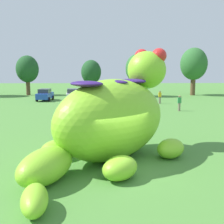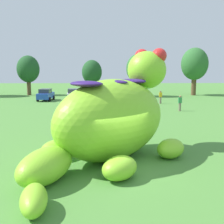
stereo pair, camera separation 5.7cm
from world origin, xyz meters
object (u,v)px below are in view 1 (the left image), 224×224
Objects in this scene: car_black at (121,95)px; spectator_far_side at (76,97)px; car_white at (73,95)px; spectator_mid_field at (179,103)px; spectator_near_inflatable at (160,97)px; car_blue at (45,95)px; spectator_by_cars at (64,124)px; giant_inflatable_creature at (113,118)px; car_yellow at (95,94)px; spectator_wandering at (129,97)px.

spectator_far_side is (-6.19, -3.37, -0.01)m from car_black.
car_white reaches higher than spectator_mid_field.
spectator_near_inflatable and spectator_mid_field have the same top height.
car_blue is 2.44× the size of spectator_by_cars.
spectator_near_inflatable is at bearing 73.37° from giant_inflatable_creature.
spectator_mid_field is at bearing 46.93° from spectator_by_cars.
spectator_far_side is (-1.04, 18.83, 0.00)m from spectator_by_cars.
giant_inflatable_creature is 6.20× the size of spectator_far_side.
spectator_mid_field is (7.76, 16.43, -1.25)m from giant_inflatable_creature.
car_yellow reaches higher than spectator_far_side.
car_white is 2.49× the size of spectator_wandering.
spectator_near_inflatable and spectator_by_cars have the same top height.
spectator_by_cars is at bearing -118.74° from spectator_near_inflatable.
spectator_mid_field is (12.85, -10.71, -0.01)m from car_white.
spectator_wandering is (11.96, -3.19, -0.01)m from car_blue.
car_white is 2.49× the size of spectator_by_cars.
spectator_wandering is at bearing -36.33° from car_yellow.
car_black is at bearing 76.96° from spectator_by_cars.
spectator_wandering is at bearing 2.79° from spectator_far_side.
spectator_near_inflatable is (16.00, -3.99, -0.01)m from car_blue.
car_white is at bearing 178.35° from car_black.
car_black reaches higher than spectator_near_inflatable.
car_blue is at bearing 104.85° from spectator_by_cars.
spectator_mid_field and spectator_by_cars have the same top height.
spectator_mid_field is at bearing -32.33° from car_blue.
car_blue is 0.98× the size of car_black.
car_blue is 23.13m from spectator_by_cars.
giant_inflatable_creature reaches higher than car_white.
giant_inflatable_creature is 24.15m from spectator_near_inflatable.
spectator_far_side is at bearing -121.05° from car_yellow.
spectator_mid_field is at bearing -30.80° from spectator_far_side.
car_black is (11.07, -0.16, 0.00)m from car_blue.
car_blue is 2.44× the size of spectator_mid_field.
giant_inflatable_creature is 27.51m from car_yellow.
car_black is at bearing 85.81° from giant_inflatable_creature.
car_white is 2.49× the size of spectator_far_side.
car_yellow reaches higher than spectator_wandering.
car_blue is 19.95m from spectator_mid_field.
car_blue is at bearing 108.56° from giant_inflatable_creature.
spectator_near_inflatable is at bearing -37.79° from car_black.
spectator_wandering is (-4.04, 0.80, 0.00)m from spectator_near_inflatable.
car_yellow is 5.91m from spectator_wandering.
car_black is 11.99m from spectator_mid_field.
car_black is 22.78m from spectator_by_cars.
car_yellow is at bearing 2.49° from car_blue.
spectator_wandering is (4.76, -3.50, -0.01)m from car_yellow.
spectator_wandering is (7.95, -3.23, -0.01)m from car_white.
car_black reaches higher than spectator_far_side.
spectator_near_inflatable is 11.13m from spectator_far_side.
car_black is at bearing -7.03° from car_yellow.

